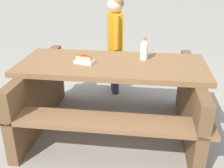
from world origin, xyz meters
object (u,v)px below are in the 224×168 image
at_px(child_in_coat, 115,33).
at_px(picnic_table, 112,91).
at_px(soda_bottle, 144,50).
at_px(hotdog_tray, 84,60).

bearing_deg(child_in_coat, picnic_table, 110.16).
height_order(soda_bottle, child_in_coat, child_in_coat).
height_order(picnic_table, child_in_coat, child_in_coat).
distance_m(hotdog_tray, child_in_coat, 0.99).
bearing_deg(hotdog_tray, soda_bottle, -147.26).
bearing_deg(hotdog_tray, picnic_table, -155.37).
relative_size(picnic_table, hotdog_tray, 11.46).
bearing_deg(child_in_coat, hotdog_tray, 94.75).
bearing_deg(picnic_table, hotdog_tray, 24.63).
distance_m(picnic_table, child_in_coat, 1.01).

